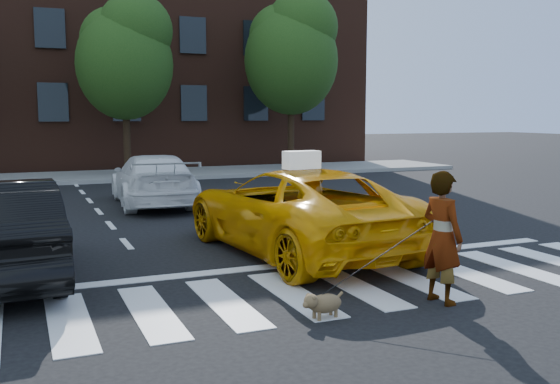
% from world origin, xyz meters
% --- Properties ---
extents(ground, '(120.00, 120.00, 0.00)m').
position_xyz_m(ground, '(0.00, 0.00, 0.00)').
color(ground, black).
rests_on(ground, ground).
extents(crosswalk, '(13.00, 2.40, 0.01)m').
position_xyz_m(crosswalk, '(0.00, 0.00, 0.01)').
color(crosswalk, silver).
rests_on(crosswalk, ground).
extents(stop_line, '(12.00, 0.30, 0.01)m').
position_xyz_m(stop_line, '(0.00, 1.60, 0.01)').
color(stop_line, silver).
rests_on(stop_line, ground).
extents(sidewalk_far, '(30.00, 4.00, 0.15)m').
position_xyz_m(sidewalk_far, '(0.00, 17.50, 0.07)').
color(sidewalk_far, slate).
rests_on(sidewalk_far, ground).
extents(building, '(26.00, 10.00, 12.00)m').
position_xyz_m(building, '(0.00, 25.00, 6.00)').
color(building, '#432318').
rests_on(building, ground).
extents(tree_mid, '(3.69, 3.69, 7.10)m').
position_xyz_m(tree_mid, '(0.53, 17.00, 4.85)').
color(tree_mid, black).
rests_on(tree_mid, ground).
extents(tree_right, '(4.00, 4.00, 7.70)m').
position_xyz_m(tree_right, '(7.53, 17.00, 5.26)').
color(tree_right, black).
rests_on(tree_right, ground).
extents(taxi, '(3.04, 5.77, 1.55)m').
position_xyz_m(taxi, '(1.19, 2.50, 0.77)').
color(taxi, orange).
rests_on(taxi, ground).
extents(white_suv, '(2.26, 4.98, 1.41)m').
position_xyz_m(white_suv, '(-0.05, 9.40, 0.71)').
color(white_suv, white).
rests_on(white_suv, ground).
extents(woman, '(0.53, 0.71, 1.78)m').
position_xyz_m(woman, '(1.68, -1.10, 0.89)').
color(woman, '#999999').
rests_on(woman, ground).
extents(dog, '(0.61, 0.30, 0.35)m').
position_xyz_m(dog, '(-0.11, -1.11, 0.20)').
color(dog, olive).
rests_on(dog, ground).
extents(taxi_sign, '(0.67, 0.33, 0.32)m').
position_xyz_m(taxi_sign, '(1.19, 2.30, 1.71)').
color(taxi_sign, white).
rests_on(taxi_sign, taxi).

